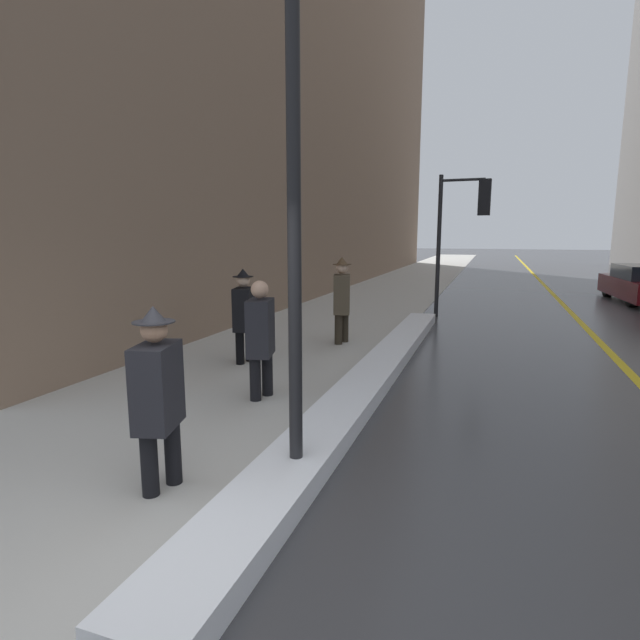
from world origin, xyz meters
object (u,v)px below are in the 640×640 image
Objects in this scene: pedestrian_with_shoulder_bag at (244,312)px; pedestrian_nearside at (342,297)px; pedestrian_in_fedora at (158,392)px; lamp_post at (293,103)px; traffic_light_near at (467,215)px; pedestrian_trailing at (261,334)px.

pedestrian_nearside reaches higher than pedestrian_with_shoulder_bag.
pedestrian_nearside is (-0.23, 6.22, 0.08)m from pedestrian_in_fedora.
pedestrian_with_shoulder_bag is (-2.39, 3.59, -2.36)m from lamp_post.
traffic_light_near reaches higher than pedestrian_trailing.
traffic_light_near is at bearing 136.78° from pedestrian_with_shoulder_bag.
traffic_light_near is 4.91m from pedestrian_nearside.
pedestrian_with_shoulder_bag is 0.93× the size of pedestrian_nearside.
pedestrian_nearside is at bearing 136.04° from pedestrian_with_shoulder_bag.
lamp_post is at bearing 18.62° from pedestrian_with_shoulder_bag.
pedestrian_trailing is at bearing 170.85° from pedestrian_in_fedora.
pedestrian_trailing is 0.91× the size of pedestrian_nearside.
lamp_post is 3.42× the size of pedestrian_trailing.
lamp_post is at bearing 104.12° from pedestrian_in_fedora.
pedestrian_in_fedora is 1.01× the size of pedestrian_trailing.
traffic_light_near is at bearing 154.42° from pedestrian_in_fedora.
pedestrian_in_fedora is 6.23m from pedestrian_nearside.
lamp_post is 3.33m from pedestrian_trailing.
traffic_light_near is at bearing 84.80° from lamp_post.
traffic_light_near is 10.61m from pedestrian_in_fedora.
pedestrian_with_shoulder_bag is at bearing 123.66° from lamp_post.
pedestrian_in_fedora is at bearing -97.64° from traffic_light_near.
traffic_light_near is 2.29× the size of pedestrian_in_fedora.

